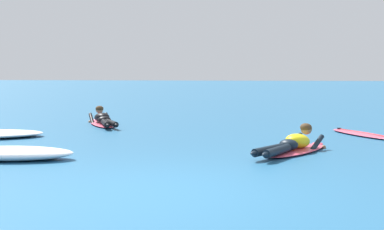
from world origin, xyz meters
TOP-DOWN VIEW (x-y plane):
  - ground_plane at (0.00, 10.00)m, footprint 120.00×120.00m
  - surfer_near at (1.82, 3.29)m, footprint 1.58×2.36m
  - surfer_far at (-2.95, 7.53)m, footprint 1.53×2.55m
  - drifting_surfboard at (3.51, 6.09)m, footprint 1.42×2.16m
  - whitewater_front at (-2.88, 1.93)m, footprint 2.22×1.05m

SIDE VIEW (x-z plane):
  - ground_plane at x=0.00m, z-range 0.00..0.00m
  - drifting_surfboard at x=3.51m, z-range -0.05..0.11m
  - whitewater_front at x=-2.88m, z-range -0.01..0.22m
  - surfer_near at x=1.82m, z-range -0.13..0.40m
  - surfer_far at x=-2.95m, z-range -0.13..0.41m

